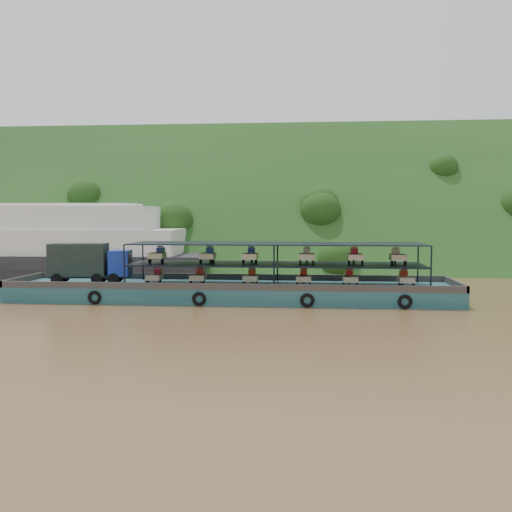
{
  "coord_description": "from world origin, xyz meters",
  "views": [
    {
      "loc": [
        2.44,
        -45.97,
        6.84
      ],
      "look_at": [
        -2.0,
        3.0,
        3.2
      ],
      "focal_mm": 40.0,
      "sensor_mm": 36.0,
      "label": 1
    }
  ],
  "objects": [
    {
      "name": "cargo_barge",
      "position": [
        -4.35,
        -1.13,
        1.11
      ],
      "size": [
        35.0,
        7.18,
        4.54
      ],
      "color": "#144448",
      "rests_on": "ground"
    },
    {
      "name": "hillside",
      "position": [
        0.0,
        36.0,
        0.0
      ],
      "size": [
        140.0,
        39.6,
        39.6
      ],
      "primitive_type": "cube",
      "rotation": [
        0.79,
        0.0,
        0.0
      ],
      "color": "#183814",
      "rests_on": "ground"
    },
    {
      "name": "passenger_ferry",
      "position": [
        -28.55,
        15.7,
        3.46
      ],
      "size": [
        39.81,
        11.33,
        7.99
      ],
      "rotation": [
        0.0,
        0.0,
        0.04
      ],
      "color": "black",
      "rests_on": "ground"
    },
    {
      "name": "ground",
      "position": [
        0.0,
        0.0,
        0.0
      ],
      "size": [
        160.0,
        160.0,
        0.0
      ],
      "primitive_type": "plane",
      "color": "brown",
      "rests_on": "ground"
    }
  ]
}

